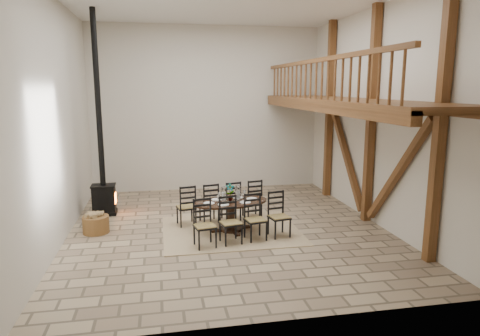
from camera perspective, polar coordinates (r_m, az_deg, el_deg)
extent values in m
plane|color=tan|center=(9.85, -1.61, -8.06)|extent=(8.00, 8.00, 0.00)
cube|color=beige|center=(13.30, -4.43, 7.84)|extent=(7.00, 0.02, 5.00)
cube|color=beige|center=(5.45, 4.98, 3.53)|extent=(7.00, 0.02, 5.00)
cube|color=beige|center=(9.45, -23.25, 5.78)|extent=(0.02, 8.00, 5.00)
cube|color=beige|center=(10.48, 17.69, 6.56)|extent=(0.02, 8.00, 5.00)
cube|color=brown|center=(8.30, 25.14, 5.05)|extent=(0.18, 0.18, 5.00)
cube|color=brown|center=(10.43, 17.11, 6.57)|extent=(0.18, 0.18, 5.00)
cube|color=brown|center=(12.69, 11.84, 7.50)|extent=(0.18, 0.18, 5.00)
cube|color=brown|center=(9.49, 20.23, -0.71)|extent=(0.14, 2.16, 2.54)
cube|color=brown|center=(11.66, 13.97, 1.69)|extent=(0.14, 2.16, 2.54)
cube|color=brown|center=(10.41, 17.20, 8.22)|extent=(0.20, 7.80, 0.20)
cube|color=brown|center=(10.11, 13.77, 8.61)|extent=(1.60, 7.80, 0.12)
cube|color=brown|center=(9.85, 9.99, 8.12)|extent=(0.18, 7.80, 0.22)
cube|color=brown|center=(9.85, 10.19, 13.93)|extent=(0.09, 7.60, 0.09)
cube|color=brown|center=(9.84, 10.11, 11.49)|extent=(0.06, 7.60, 0.86)
cube|color=tan|center=(9.69, -1.21, -8.32)|extent=(3.00, 2.50, 0.02)
ellipsoid|color=black|center=(9.50, -1.23, -4.55)|extent=(1.84, 1.31, 0.04)
cylinder|color=black|center=(9.59, -1.22, -6.54)|extent=(0.17, 0.17, 0.61)
cylinder|color=black|center=(9.68, -1.21, -8.09)|extent=(0.52, 0.52, 0.06)
cube|color=tan|center=(8.64, -4.71, -7.73)|extent=(0.47, 0.46, 0.04)
cube|color=black|center=(8.72, -4.68, -9.17)|extent=(0.45, 0.45, 0.42)
cube|color=black|center=(8.72, -5.07, -5.79)|extent=(0.35, 0.10, 0.55)
cube|color=tan|center=(8.81, -1.24, -7.33)|extent=(0.47, 0.46, 0.04)
cube|color=black|center=(8.88, -1.23, -8.75)|extent=(0.45, 0.45, 0.42)
cube|color=black|center=(8.89, -1.64, -5.43)|extent=(0.35, 0.10, 0.55)
cube|color=tan|center=(9.00, 2.08, -6.93)|extent=(0.47, 0.46, 0.04)
cube|color=black|center=(9.08, 2.07, -8.32)|extent=(0.45, 0.45, 0.42)
cube|color=black|center=(9.08, 1.65, -5.07)|extent=(0.35, 0.10, 0.55)
cube|color=tan|center=(9.23, 5.25, -6.52)|extent=(0.47, 0.46, 0.04)
cube|color=black|center=(9.30, 5.23, -7.88)|extent=(0.45, 0.45, 0.42)
cube|color=black|center=(9.31, 4.79, -4.71)|extent=(0.35, 0.10, 0.55)
cube|color=tan|center=(10.00, -7.18, -5.19)|extent=(0.47, 0.46, 0.04)
cube|color=black|center=(10.07, -7.15, -6.46)|extent=(0.45, 0.45, 0.42)
cube|color=black|center=(9.77, -6.96, -4.01)|extent=(0.35, 0.10, 0.55)
cube|color=tan|center=(10.14, -4.15, -4.90)|extent=(0.47, 0.46, 0.04)
cube|color=black|center=(10.21, -4.13, -6.15)|extent=(0.45, 0.45, 0.42)
cube|color=black|center=(9.92, -3.86, -3.73)|extent=(0.35, 0.10, 0.55)
cube|color=tan|center=(10.31, -1.21, -4.60)|extent=(0.47, 0.46, 0.04)
cube|color=black|center=(10.38, -1.20, -5.84)|extent=(0.45, 0.45, 0.42)
cube|color=black|center=(10.09, -0.87, -3.45)|extent=(0.35, 0.10, 0.55)
cube|color=tan|center=(10.51, 1.62, -4.31)|extent=(0.47, 0.46, 0.04)
cube|color=black|center=(10.58, 1.62, -5.52)|extent=(0.45, 0.45, 0.42)
cube|color=black|center=(10.29, 2.02, -3.17)|extent=(0.35, 0.10, 0.55)
cube|color=white|center=(9.49, -1.23, -4.40)|extent=(1.39, 0.88, 0.01)
cube|color=white|center=(9.47, -1.23, -3.91)|extent=(0.87, 0.43, 0.18)
cylinder|color=white|center=(9.39, -2.18, -3.53)|extent=(0.12, 0.12, 0.34)
cylinder|color=white|center=(9.50, -0.29, -3.35)|extent=(0.12, 0.12, 0.34)
cylinder|color=white|center=(9.42, -2.18, -4.06)|extent=(0.06, 0.06, 0.16)
cylinder|color=white|center=(9.53, -0.29, -3.87)|extent=(0.06, 0.06, 0.16)
imported|color=#4C723F|center=(9.48, -1.33, -3.23)|extent=(0.23, 0.17, 0.39)
cube|color=black|center=(11.41, -17.58, -5.68)|extent=(0.60, 0.46, 0.09)
cube|color=black|center=(11.32, -17.68, -3.90)|extent=(0.55, 0.41, 0.64)
cube|color=#FF590C|center=(11.29, -16.25, -3.86)|extent=(0.02, 0.26, 0.26)
cube|color=black|center=(11.24, -17.78, -2.24)|extent=(0.59, 0.45, 0.04)
cylinder|color=black|center=(10.97, -18.43, 8.69)|extent=(0.14, 0.14, 4.23)
cylinder|color=brown|center=(10.04, -18.65, -7.15)|extent=(0.57, 0.57, 0.37)
cube|color=#9F8A59|center=(9.98, -18.73, -5.88)|extent=(0.31, 0.31, 0.11)
cube|color=#9F8A59|center=(10.36, -18.91, -7.00)|extent=(0.38, 0.39, 0.24)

